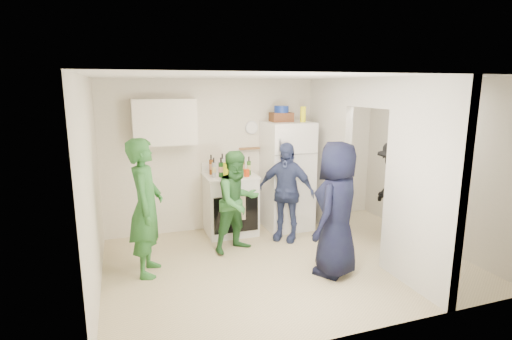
{
  "coord_description": "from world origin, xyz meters",
  "views": [
    {
      "loc": [
        -2.06,
        -4.69,
        2.39
      ],
      "look_at": [
        -0.31,
        0.4,
        1.25
      ],
      "focal_mm": 28.0,
      "sensor_mm": 36.0,
      "label": 1
    }
  ],
  "objects_px": {
    "person_navy": "(337,209)",
    "yellow_cup_stack_top": "(303,114)",
    "blue_bowl": "(281,109)",
    "person_denim": "(286,192)",
    "wicker_basket": "(281,117)",
    "person_green_left": "(146,208)",
    "person_nook": "(394,192)",
    "fridge": "(287,176)",
    "stove": "(230,204)",
    "person_green_center": "(238,202)"
  },
  "relations": [
    {
      "from": "person_navy",
      "to": "yellow_cup_stack_top",
      "type": "bearing_deg",
      "value": -138.07
    },
    {
      "from": "blue_bowl",
      "to": "person_denim",
      "type": "xyz_separation_m",
      "value": [
        -0.15,
        -0.56,
        -1.24
      ]
    },
    {
      "from": "wicker_basket",
      "to": "person_navy",
      "type": "height_order",
      "value": "wicker_basket"
    },
    {
      "from": "person_denim",
      "to": "person_navy",
      "type": "xyz_separation_m",
      "value": [
        0.15,
        -1.29,
        0.09
      ]
    },
    {
      "from": "person_green_left",
      "to": "yellow_cup_stack_top",
      "type": "bearing_deg",
      "value": -57.24
    },
    {
      "from": "blue_bowl",
      "to": "person_nook",
      "type": "height_order",
      "value": "blue_bowl"
    },
    {
      "from": "blue_bowl",
      "to": "person_denim",
      "type": "relative_size",
      "value": 0.15
    },
    {
      "from": "fridge",
      "to": "person_denim",
      "type": "bearing_deg",
      "value": -115.59
    },
    {
      "from": "wicker_basket",
      "to": "yellow_cup_stack_top",
      "type": "distance_m",
      "value": 0.36
    },
    {
      "from": "yellow_cup_stack_top",
      "to": "person_navy",
      "type": "bearing_deg",
      "value": -100.46
    },
    {
      "from": "fridge",
      "to": "person_green_left",
      "type": "relative_size",
      "value": 1.02
    },
    {
      "from": "stove",
      "to": "blue_bowl",
      "type": "relative_size",
      "value": 4.09
    },
    {
      "from": "blue_bowl",
      "to": "person_navy",
      "type": "bearing_deg",
      "value": -89.84
    },
    {
      "from": "yellow_cup_stack_top",
      "to": "person_green_center",
      "type": "distance_m",
      "value": 1.85
    },
    {
      "from": "yellow_cup_stack_top",
      "to": "fridge",
      "type": "bearing_deg",
      "value": 155.56
    },
    {
      "from": "wicker_basket",
      "to": "person_green_center",
      "type": "bearing_deg",
      "value": -142.71
    },
    {
      "from": "person_navy",
      "to": "person_nook",
      "type": "distance_m",
      "value": 1.54
    },
    {
      "from": "person_navy",
      "to": "stove",
      "type": "bearing_deg",
      "value": -101.56
    },
    {
      "from": "stove",
      "to": "person_nook",
      "type": "bearing_deg",
      "value": -27.04
    },
    {
      "from": "yellow_cup_stack_top",
      "to": "person_denim",
      "type": "distance_m",
      "value": 1.32
    },
    {
      "from": "person_navy",
      "to": "person_nook",
      "type": "bearing_deg",
      "value": 168.18
    },
    {
      "from": "person_nook",
      "to": "blue_bowl",
      "type": "bearing_deg",
      "value": -113.83
    },
    {
      "from": "blue_bowl",
      "to": "wicker_basket",
      "type": "bearing_deg",
      "value": 0.0
    },
    {
      "from": "blue_bowl",
      "to": "yellow_cup_stack_top",
      "type": "relative_size",
      "value": 0.96
    },
    {
      "from": "fridge",
      "to": "person_navy",
      "type": "distance_m",
      "value": 1.81
    },
    {
      "from": "stove",
      "to": "fridge",
      "type": "height_order",
      "value": "fridge"
    },
    {
      "from": "person_nook",
      "to": "yellow_cup_stack_top",
      "type": "bearing_deg",
      "value": -117.43
    },
    {
      "from": "person_navy",
      "to": "wicker_basket",
      "type": "bearing_deg",
      "value": -127.44
    },
    {
      "from": "person_denim",
      "to": "person_green_left",
      "type": "bearing_deg",
      "value": -125.14
    },
    {
      "from": "stove",
      "to": "person_nook",
      "type": "relative_size",
      "value": 0.62
    },
    {
      "from": "blue_bowl",
      "to": "yellow_cup_stack_top",
      "type": "xyz_separation_m",
      "value": [
        0.32,
        -0.15,
        -0.08
      ]
    },
    {
      "from": "wicker_basket",
      "to": "blue_bowl",
      "type": "relative_size",
      "value": 1.46
    },
    {
      "from": "fridge",
      "to": "wicker_basket",
      "type": "height_order",
      "value": "wicker_basket"
    },
    {
      "from": "blue_bowl",
      "to": "person_nook",
      "type": "distance_m",
      "value": 2.2
    },
    {
      "from": "yellow_cup_stack_top",
      "to": "person_nook",
      "type": "distance_m",
      "value": 1.88
    },
    {
      "from": "stove",
      "to": "person_green_center",
      "type": "bearing_deg",
      "value": -96.54
    },
    {
      "from": "stove",
      "to": "fridge",
      "type": "xyz_separation_m",
      "value": [
        0.99,
        -0.03,
        0.41
      ]
    },
    {
      "from": "stove",
      "to": "wicker_basket",
      "type": "distance_m",
      "value": 1.65
    },
    {
      "from": "person_denim",
      "to": "fridge",
      "type": "bearing_deg",
      "value": 105.92
    },
    {
      "from": "blue_bowl",
      "to": "person_green_left",
      "type": "distance_m",
      "value": 2.76
    },
    {
      "from": "stove",
      "to": "person_green_center",
      "type": "relative_size",
      "value": 0.66
    },
    {
      "from": "blue_bowl",
      "to": "person_nook",
      "type": "relative_size",
      "value": 0.15
    },
    {
      "from": "person_green_center",
      "to": "person_navy",
      "type": "relative_size",
      "value": 0.86
    },
    {
      "from": "person_green_left",
      "to": "person_nook",
      "type": "height_order",
      "value": "person_green_left"
    },
    {
      "from": "person_green_center",
      "to": "person_denim",
      "type": "xyz_separation_m",
      "value": [
        0.83,
        0.18,
        0.03
      ]
    },
    {
      "from": "fridge",
      "to": "person_nook",
      "type": "xyz_separation_m",
      "value": [
        1.29,
        -1.13,
        -0.11
      ]
    },
    {
      "from": "fridge",
      "to": "person_denim",
      "type": "distance_m",
      "value": 0.58
    },
    {
      "from": "fridge",
      "to": "yellow_cup_stack_top",
      "type": "relative_size",
      "value": 7.24
    },
    {
      "from": "blue_bowl",
      "to": "yellow_cup_stack_top",
      "type": "bearing_deg",
      "value": -25.11
    },
    {
      "from": "stove",
      "to": "wicker_basket",
      "type": "bearing_deg",
      "value": 1.29
    }
  ]
}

